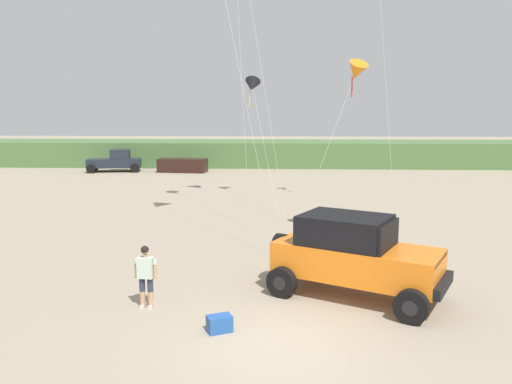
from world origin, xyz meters
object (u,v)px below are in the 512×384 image
at_px(kite_white_parafoil, 252,86).
at_px(distant_pickup, 116,161).
at_px(cooler_box, 220,324).
at_px(distant_sedan, 183,165).
at_px(jeep, 354,254).
at_px(kite_red_delta, 356,72).
at_px(person_watching, 146,273).

bearing_deg(kite_white_parafoil, distant_pickup, 133.48).
xyz_separation_m(cooler_box, distant_sedan, (-7.20, 32.56, 0.41)).
bearing_deg(jeep, cooler_box, -144.46).
bearing_deg(distant_pickup, distant_sedan, -1.54).
height_order(kite_red_delta, kite_white_parafoil, kite_white_parafoil).
distance_m(jeep, kite_white_parafoil, 17.91).
bearing_deg(kite_white_parafoil, jeep, -77.41).
bearing_deg(person_watching, kite_red_delta, 49.29).
bearing_deg(cooler_box, jeep, 10.59).
distance_m(distant_sedan, kite_red_delta, 27.18).
bearing_deg(kite_white_parafoil, person_watching, -95.66).
xyz_separation_m(cooler_box, kite_white_parafoil, (-0.30, 19.08, 6.50)).
xyz_separation_m(person_watching, distant_sedan, (-5.14, 31.24, -0.34)).
bearing_deg(kite_red_delta, person_watching, -130.71).
xyz_separation_m(person_watching, kite_red_delta, (6.31, 7.33, 5.67)).
bearing_deg(person_watching, distant_sedan, 99.35).
height_order(distant_pickup, kite_red_delta, kite_red_delta).
bearing_deg(person_watching, jeep, 11.48).
distance_m(jeep, distant_sedan, 31.95).
relative_size(cooler_box, kite_red_delta, 0.08).
bearing_deg(distant_pickup, kite_red_delta, -53.99).
xyz_separation_m(jeep, distant_pickup, (-16.66, 30.29, -0.26)).
relative_size(person_watching, kite_white_parafoil, 0.23).
relative_size(distant_sedan, kite_red_delta, 0.59).
relative_size(jeep, kite_red_delta, 0.70).
xyz_separation_m(jeep, kite_white_parafoil, (-3.71, 16.64, 5.49)).
bearing_deg(cooler_box, person_watching, 122.22).
relative_size(person_watching, distant_pickup, 0.34).
distance_m(cooler_box, kite_white_parafoil, 20.16).
xyz_separation_m(person_watching, cooler_box, (2.06, -1.33, -0.75)).
bearing_deg(jeep, distant_pickup, 118.81).
xyz_separation_m(distant_pickup, distant_sedan, (6.04, -0.16, -0.34)).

